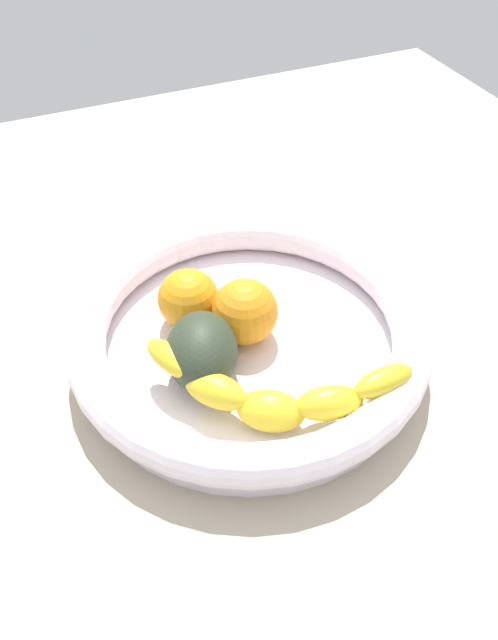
{
  "coord_description": "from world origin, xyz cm",
  "views": [
    {
      "loc": [
        40.58,
        -17.43,
        49.91
      ],
      "look_at": [
        0.0,
        0.0,
        7.82
      ],
      "focal_mm": 36.52,
      "sensor_mm": 36.0,
      "label": 1
    }
  ],
  "objects_px": {
    "avocado_dark": "(202,351)",
    "banana_draped_left": "(273,394)",
    "orange_mid_left": "(188,299)",
    "orange_front": "(247,311)",
    "fruit_bowl": "(249,335)"
  },
  "relations": [
    {
      "from": "fruit_bowl",
      "to": "orange_mid_left",
      "type": "height_order",
      "value": "orange_mid_left"
    },
    {
      "from": "fruit_bowl",
      "to": "banana_draped_left",
      "type": "bearing_deg",
      "value": -10.37
    },
    {
      "from": "avocado_dark",
      "to": "orange_mid_left",
      "type": "bearing_deg",
      "value": 169.99
    },
    {
      "from": "banana_draped_left",
      "to": "orange_mid_left",
      "type": "xyz_separation_m",
      "value": [
        -0.14,
        -0.03,
        0.0
      ]
    },
    {
      "from": "orange_mid_left",
      "to": "orange_front",
      "type": "bearing_deg",
      "value": 48.46
    },
    {
      "from": "orange_front",
      "to": "avocado_dark",
      "type": "bearing_deg",
      "value": -60.73
    },
    {
      "from": "banana_draped_left",
      "to": "orange_front",
      "type": "relative_size",
      "value": 3.26
    },
    {
      "from": "banana_draped_left",
      "to": "orange_front",
      "type": "xyz_separation_m",
      "value": [
        -0.1,
        0.02,
        0.0
      ]
    },
    {
      "from": "orange_mid_left",
      "to": "avocado_dark",
      "type": "height_order",
      "value": "avocado_dark"
    },
    {
      "from": "fruit_bowl",
      "to": "banana_draped_left",
      "type": "distance_m",
      "value": 0.09
    },
    {
      "from": "banana_draped_left",
      "to": "avocado_dark",
      "type": "bearing_deg",
      "value": -149.44
    },
    {
      "from": "fruit_bowl",
      "to": "avocado_dark",
      "type": "height_order",
      "value": "avocado_dark"
    },
    {
      "from": "orange_mid_left",
      "to": "avocado_dark",
      "type": "distance_m",
      "value": 0.07
    },
    {
      "from": "avocado_dark",
      "to": "banana_draped_left",
      "type": "bearing_deg",
      "value": 30.56
    },
    {
      "from": "fruit_bowl",
      "to": "banana_draped_left",
      "type": "relative_size",
      "value": 1.65
    }
  ]
}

